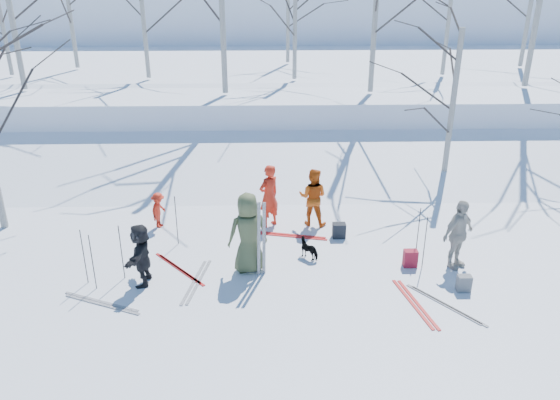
{
  "coord_description": "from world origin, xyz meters",
  "views": [
    {
      "loc": [
        -0.31,
        -10.86,
        6.67
      ],
      "look_at": [
        0.0,
        1.5,
        1.3
      ],
      "focal_mm": 35.0,
      "sensor_mm": 36.0,
      "label": 1
    }
  ],
  "objects_px": {
    "skier_redor_behind": "(313,197)",
    "backpack_grey": "(464,283)",
    "skier_red_north": "(269,196)",
    "skier_grey_west": "(141,254)",
    "backpack_dark": "(339,230)",
    "skier_olive_center": "(248,233)",
    "skier_cream_east": "(458,234)",
    "backpack_red": "(410,258)",
    "skier_red_seated": "(159,210)",
    "dog": "(310,249)"
  },
  "relations": [
    {
      "from": "backpack_red",
      "to": "backpack_dark",
      "type": "height_order",
      "value": "backpack_red"
    },
    {
      "from": "skier_red_seated",
      "to": "backpack_red",
      "type": "distance_m",
      "value": 6.78
    },
    {
      "from": "skier_grey_west",
      "to": "backpack_red",
      "type": "relative_size",
      "value": 3.48
    },
    {
      "from": "skier_redor_behind",
      "to": "backpack_dark",
      "type": "bearing_deg",
      "value": 144.02
    },
    {
      "from": "skier_grey_west",
      "to": "skier_redor_behind",
      "type": "bearing_deg",
      "value": 127.43
    },
    {
      "from": "skier_cream_east",
      "to": "skier_grey_west",
      "type": "bearing_deg",
      "value": 150.14
    },
    {
      "from": "backpack_dark",
      "to": "backpack_grey",
      "type": "bearing_deg",
      "value": -47.29
    },
    {
      "from": "skier_olive_center",
      "to": "dog",
      "type": "xyz_separation_m",
      "value": [
        1.47,
        0.55,
        -0.72
      ]
    },
    {
      "from": "backpack_grey",
      "to": "backpack_dark",
      "type": "distance_m",
      "value": 3.59
    },
    {
      "from": "skier_grey_west",
      "to": "backpack_grey",
      "type": "relative_size",
      "value": 3.84
    },
    {
      "from": "skier_redor_behind",
      "to": "skier_cream_east",
      "type": "distance_m",
      "value": 4.01
    },
    {
      "from": "skier_olive_center",
      "to": "skier_cream_east",
      "type": "relative_size",
      "value": 1.13
    },
    {
      "from": "skier_olive_center",
      "to": "skier_redor_behind",
      "type": "xyz_separation_m",
      "value": [
        1.69,
        2.44,
        -0.16
      ]
    },
    {
      "from": "skier_red_seated",
      "to": "skier_grey_west",
      "type": "bearing_deg",
      "value": -161.88
    },
    {
      "from": "skier_red_north",
      "to": "dog",
      "type": "xyz_separation_m",
      "value": [
        0.98,
        -1.82,
        -0.64
      ]
    },
    {
      "from": "skier_olive_center",
      "to": "backpack_grey",
      "type": "bearing_deg",
      "value": 153.33
    },
    {
      "from": "skier_red_north",
      "to": "backpack_dark",
      "type": "bearing_deg",
      "value": 117.49
    },
    {
      "from": "backpack_dark",
      "to": "backpack_red",
      "type": "bearing_deg",
      "value": -45.4
    },
    {
      "from": "skier_red_north",
      "to": "dog",
      "type": "relative_size",
      "value": 3.02
    },
    {
      "from": "skier_red_north",
      "to": "skier_redor_behind",
      "type": "bearing_deg",
      "value": 143.39
    },
    {
      "from": "skier_redor_behind",
      "to": "backpack_grey",
      "type": "height_order",
      "value": "skier_redor_behind"
    },
    {
      "from": "skier_grey_west",
      "to": "backpack_red",
      "type": "bearing_deg",
      "value": 96.78
    },
    {
      "from": "backpack_red",
      "to": "skier_cream_east",
      "type": "bearing_deg",
      "value": -1.86
    },
    {
      "from": "skier_red_north",
      "to": "skier_cream_east",
      "type": "distance_m",
      "value": 4.99
    },
    {
      "from": "skier_grey_west",
      "to": "backpack_grey",
      "type": "height_order",
      "value": "skier_grey_west"
    },
    {
      "from": "skier_olive_center",
      "to": "skier_cream_east",
      "type": "bearing_deg",
      "value": 165.96
    },
    {
      "from": "skier_red_seated",
      "to": "skier_grey_west",
      "type": "relative_size",
      "value": 0.68
    },
    {
      "from": "skier_red_north",
      "to": "backpack_red",
      "type": "height_order",
      "value": "skier_red_north"
    },
    {
      "from": "skier_olive_center",
      "to": "dog",
      "type": "relative_size",
      "value": 3.3
    },
    {
      "from": "skier_grey_west",
      "to": "backpack_red",
      "type": "xyz_separation_m",
      "value": [
        6.22,
        0.59,
        -0.52
      ]
    },
    {
      "from": "skier_red_north",
      "to": "skier_red_seated",
      "type": "bearing_deg",
      "value": -40.4
    },
    {
      "from": "skier_redor_behind",
      "to": "skier_red_seated",
      "type": "xyz_separation_m",
      "value": [
        -4.21,
        -0.06,
        -0.31
      ]
    },
    {
      "from": "skier_red_north",
      "to": "backpack_dark",
      "type": "relative_size",
      "value": 4.43
    },
    {
      "from": "skier_red_seated",
      "to": "skier_cream_east",
      "type": "height_order",
      "value": "skier_cream_east"
    },
    {
      "from": "skier_redor_behind",
      "to": "skier_grey_west",
      "type": "height_order",
      "value": "skier_redor_behind"
    },
    {
      "from": "skier_redor_behind",
      "to": "backpack_dark",
      "type": "xyz_separation_m",
      "value": [
        0.64,
        -0.83,
        -0.61
      ]
    },
    {
      "from": "skier_redor_behind",
      "to": "backpack_dark",
      "type": "height_order",
      "value": "skier_redor_behind"
    },
    {
      "from": "backpack_red",
      "to": "backpack_dark",
      "type": "relative_size",
      "value": 1.05
    },
    {
      "from": "skier_grey_west",
      "to": "dog",
      "type": "xyz_separation_m",
      "value": [
        3.85,
        1.06,
        -0.48
      ]
    },
    {
      "from": "skier_grey_west",
      "to": "backpack_red",
      "type": "distance_m",
      "value": 6.27
    },
    {
      "from": "skier_redor_behind",
      "to": "backpack_grey",
      "type": "distance_m",
      "value": 4.68
    },
    {
      "from": "skier_cream_east",
      "to": "backpack_red",
      "type": "height_order",
      "value": "skier_cream_east"
    },
    {
      "from": "skier_olive_center",
      "to": "skier_redor_behind",
      "type": "bearing_deg",
      "value": -139.15
    },
    {
      "from": "skier_red_north",
      "to": "skier_redor_behind",
      "type": "xyz_separation_m",
      "value": [
        1.2,
        0.08,
        -0.07
      ]
    },
    {
      "from": "skier_olive_center",
      "to": "dog",
      "type": "distance_m",
      "value": 1.73
    },
    {
      "from": "skier_cream_east",
      "to": "backpack_grey",
      "type": "height_order",
      "value": "skier_cream_east"
    },
    {
      "from": "skier_redor_behind",
      "to": "backpack_red",
      "type": "xyz_separation_m",
      "value": [
        2.16,
        -2.37,
        -0.6
      ]
    },
    {
      "from": "skier_redor_behind",
      "to": "backpack_grey",
      "type": "xyz_separation_m",
      "value": [
        3.08,
        -3.47,
        -0.62
      ]
    },
    {
      "from": "skier_cream_east",
      "to": "backpack_grey",
      "type": "xyz_separation_m",
      "value": [
        -0.13,
        -1.07,
        -0.67
      ]
    },
    {
      "from": "skier_red_north",
      "to": "skier_grey_west",
      "type": "bearing_deg",
      "value": 5.01
    }
  ]
}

